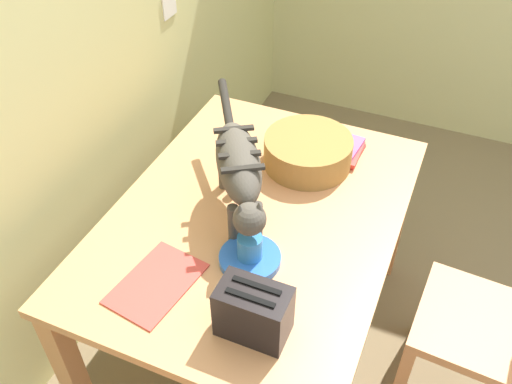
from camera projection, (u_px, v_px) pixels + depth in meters
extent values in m
cube|color=#D4CF87|center=(51.00, 38.00, 1.82)|extent=(4.45, 0.10, 2.50)
cube|color=white|center=(169.00, 5.00, 2.35)|extent=(0.10, 0.01, 0.10)
cube|color=tan|center=(256.00, 217.00, 1.93)|extent=(1.31, 0.97, 0.03)
cube|color=tan|center=(256.00, 227.00, 1.97)|extent=(1.23, 0.89, 0.07)
cube|color=tan|center=(397.00, 216.00, 2.47)|extent=(0.07, 0.07, 0.71)
cube|color=tan|center=(72.00, 373.00, 1.89)|extent=(0.07, 0.07, 0.71)
cube|color=tan|center=(223.00, 169.00, 2.73)|extent=(0.07, 0.07, 0.71)
ellipsoid|color=#4A443B|center=(238.00, 162.00, 1.79)|extent=(0.42, 0.34, 0.15)
cube|color=#292520|center=(234.00, 129.00, 1.82)|extent=(0.09, 0.12, 0.01)
cube|color=#292520|center=(237.00, 142.00, 1.77)|extent=(0.09, 0.12, 0.01)
cube|color=#292520|center=(240.00, 155.00, 1.72)|extent=(0.09, 0.12, 0.01)
cube|color=#292520|center=(243.00, 169.00, 1.67)|extent=(0.09, 0.12, 0.01)
cylinder|color=#4A443B|center=(257.00, 222.00, 1.78)|extent=(0.04, 0.04, 0.15)
cylinder|color=#4A443B|center=(233.00, 225.00, 1.77)|extent=(0.04, 0.04, 0.15)
cylinder|color=#4A443B|center=(244.00, 168.00, 1.99)|extent=(0.04, 0.04, 0.15)
cylinder|color=#4A443B|center=(223.00, 170.00, 1.98)|extent=(0.04, 0.04, 0.15)
sphere|color=#4A443B|center=(250.00, 219.00, 1.63)|extent=(0.10, 0.10, 0.10)
cone|color=#4A443B|center=(259.00, 207.00, 1.61)|extent=(0.04, 0.04, 0.04)
cone|color=#4A443B|center=(240.00, 209.00, 1.60)|extent=(0.04, 0.04, 0.04)
cylinder|color=#292520|center=(226.00, 106.00, 2.01)|extent=(0.24, 0.16, 0.09)
cylinder|color=blue|center=(250.00, 259.00, 1.75)|extent=(0.20, 0.20, 0.03)
cylinder|color=#2F78BC|center=(250.00, 247.00, 1.71)|extent=(0.08, 0.08, 0.08)
torus|color=#2F78BC|center=(256.00, 235.00, 1.74)|extent=(0.06, 0.01, 0.06)
cube|color=#D6433A|center=(156.00, 283.00, 1.68)|extent=(0.32, 0.24, 0.01)
cube|color=red|center=(346.00, 153.00, 2.17)|extent=(0.18, 0.12, 0.01)
cube|color=#E53F37|center=(346.00, 152.00, 2.16)|extent=(0.17, 0.11, 0.01)
cube|color=#944F96|center=(345.00, 147.00, 2.16)|extent=(0.18, 0.13, 0.01)
cylinder|color=olive|center=(308.00, 152.00, 2.10)|extent=(0.34, 0.34, 0.12)
cylinder|color=#453218|center=(308.00, 150.00, 2.09)|extent=(0.28, 0.28, 0.10)
cube|color=black|center=(254.00, 312.00, 1.51)|extent=(0.12, 0.20, 0.17)
cube|color=black|center=(250.00, 298.00, 1.43)|extent=(0.02, 0.14, 0.01)
cube|color=black|center=(257.00, 285.00, 1.46)|extent=(0.02, 0.14, 0.01)
cube|color=tan|center=(478.00, 325.00, 1.95)|extent=(0.45, 0.45, 0.04)
cube|color=tan|center=(401.00, 379.00, 2.04)|extent=(0.04, 0.04, 0.40)
cube|color=tan|center=(426.00, 305.00, 2.29)|extent=(0.04, 0.04, 0.40)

